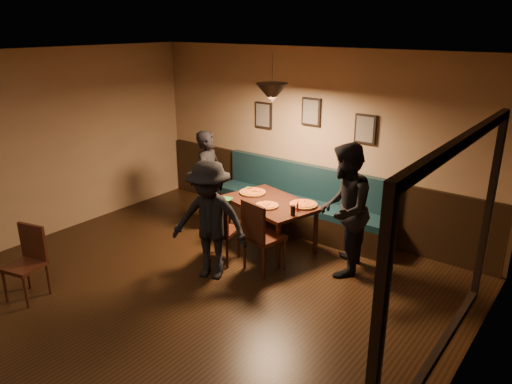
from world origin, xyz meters
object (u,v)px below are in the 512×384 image
diner_right (344,210)px  tabasco_bottle (297,207)px  diner_front (210,221)px  cafe_chair_far (24,265)px  dining_table (271,224)px  chair_near_right (264,235)px  soda_glass (293,210)px  diner_left (210,180)px  chair_near_left (221,229)px  booth_bench (299,200)px

diner_right → tabasco_bottle: diner_right is taller
diner_front → cafe_chair_far: bearing=-148.4°
dining_table → chair_near_right: (0.34, -0.62, 0.14)m
chair_near_right → tabasco_bottle: bearing=84.7°
dining_table → tabasco_bottle: bearing=5.1°
chair_near_right → diner_front: 0.77m
soda_glass → tabasco_bottle: size_ratio=1.04×
dining_table → cafe_chair_far: cafe_chair_far is taller
diner_left → chair_near_left: bearing=-145.6°
soda_glass → tabasco_bottle: 0.17m
diner_right → soda_glass: size_ratio=12.54×
diner_left → tabasco_bottle: (1.70, -0.10, -0.02)m
chair_near_left → booth_bench: bearing=65.9°
dining_table → diner_front: size_ratio=0.85×
diner_left → tabasco_bottle: size_ratio=11.88×
diner_front → soda_glass: (0.65, 0.93, 0.00)m
diner_left → diner_front: bearing=-152.7°
chair_near_left → diner_left: (-0.90, 0.77, 0.32)m
dining_table → cafe_chair_far: 3.27m
tabasco_bottle → cafe_chair_far: bearing=-125.4°
booth_bench → dining_table: bearing=-89.5°
chair_near_right → diner_right: size_ratio=0.57×
diner_front → tabasco_bottle: (0.61, 1.09, -0.00)m
diner_left → soda_glass: bearing=-113.6°
diner_right → booth_bench: bearing=-142.1°
dining_table → chair_near_right: chair_near_right is taller
tabasco_bottle → cafe_chair_far: 3.47m
cafe_chair_far → diner_left: bearing=-109.6°
soda_glass → tabasco_bottle: (-0.03, 0.16, -0.00)m
dining_table → chair_near_left: chair_near_left is taller
chair_near_right → tabasco_bottle: (0.16, 0.53, 0.28)m
tabasco_bottle → cafe_chair_far: (-2.00, -2.82, -0.33)m
chair_near_right → cafe_chair_far: size_ratio=1.12×
soda_glass → cafe_chair_far: 3.36m
booth_bench → diner_front: (-0.10, -1.95, 0.28)m
booth_bench → tabasco_bottle: booth_bench is taller
booth_bench → diner_right: bearing=-34.4°
booth_bench → diner_right: diner_right is taller
soda_glass → tabasco_bottle: bearing=101.5°
diner_right → dining_table: bearing=-109.3°
tabasco_bottle → dining_table: bearing=170.1°
diner_right → diner_front: (-1.28, -1.15, -0.09)m
diner_left → tabasco_bottle: diner_left is taller
booth_bench → chair_near_left: (-0.28, -1.54, -0.03)m
chair_near_left → diner_right: (1.46, 0.73, 0.40)m
booth_bench → chair_near_left: size_ratio=3.20×
diner_right → diner_front: bearing=-65.9°
diner_left → soda_glass: 1.75m
dining_table → diner_right: (1.17, -0.03, 0.52)m
chair_near_left → diner_right: 1.68m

